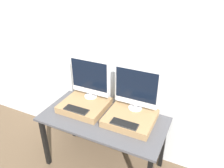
{
  "coord_description": "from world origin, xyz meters",
  "views": [
    {
      "loc": [
        1.0,
        -1.48,
        2.37
      ],
      "look_at": [
        0.0,
        0.62,
        1.12
      ],
      "focal_mm": 35.0,
      "sensor_mm": 36.0,
      "label": 1
    }
  ],
  "objects_px": {
    "monitor_right": "(136,89)",
    "keyboard_right": "(124,124)",
    "keyboard_left": "(76,110)",
    "monitor_left": "(90,78)"
  },
  "relations": [
    {
      "from": "monitor_right",
      "to": "keyboard_right",
      "type": "relative_size",
      "value": 1.7
    },
    {
      "from": "keyboard_left",
      "to": "keyboard_right",
      "type": "distance_m",
      "value": 0.62
    },
    {
      "from": "monitor_left",
      "to": "monitor_right",
      "type": "distance_m",
      "value": 0.62
    },
    {
      "from": "monitor_left",
      "to": "keyboard_right",
      "type": "xyz_separation_m",
      "value": [
        0.62,
        -0.34,
        -0.26
      ]
    },
    {
      "from": "monitor_left",
      "to": "monitor_right",
      "type": "relative_size",
      "value": 1.0
    },
    {
      "from": "monitor_left",
      "to": "monitor_right",
      "type": "xyz_separation_m",
      "value": [
        0.62,
        0.0,
        0.0
      ]
    },
    {
      "from": "monitor_right",
      "to": "keyboard_right",
      "type": "xyz_separation_m",
      "value": [
        0.0,
        -0.34,
        -0.26
      ]
    },
    {
      "from": "monitor_right",
      "to": "keyboard_left",
      "type": "bearing_deg",
      "value": -151.4
    },
    {
      "from": "monitor_left",
      "to": "keyboard_right",
      "type": "distance_m",
      "value": 0.76
    },
    {
      "from": "keyboard_left",
      "to": "keyboard_right",
      "type": "height_order",
      "value": "same"
    }
  ]
}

